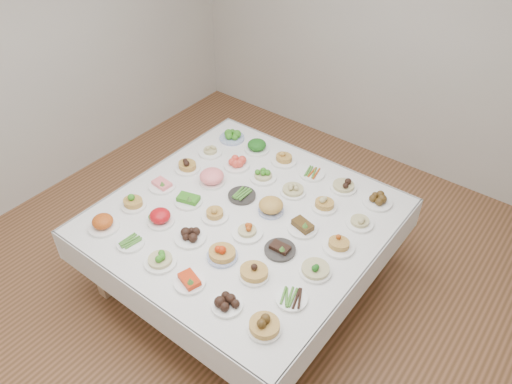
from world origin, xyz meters
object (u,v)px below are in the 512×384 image
Objects in this scene: display_table at (244,222)px; dish_18 at (187,164)px; dish_35 at (378,199)px; dish_0 at (103,222)px.

dish_18 reaches higher than display_table.
dish_18 is (-0.74, 0.16, 0.13)m from display_table.
dish_18 is 0.95× the size of dish_35.
dish_0 is at bearing -134.73° from dish_35.
display_table is at bearing -134.87° from dish_35.
dish_0 is 2.09m from dish_35.
display_table is at bearing -11.88° from dish_18.
dish_0 is at bearing -134.60° from display_table.
dish_35 is at bearing 45.27° from dish_0.
dish_35 reaches higher than display_table.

